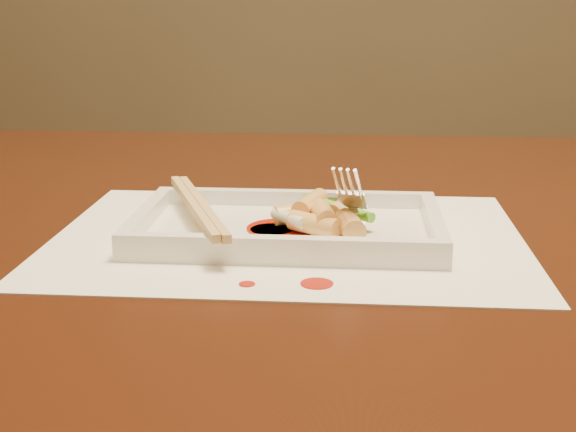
# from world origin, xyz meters

# --- Properties ---
(table) EXTENTS (1.40, 0.90, 0.75)m
(table) POSITION_xyz_m (0.00, 0.00, 0.65)
(table) COLOR black
(table) RESTS_ON ground
(placemat) EXTENTS (0.40, 0.30, 0.00)m
(placemat) POSITION_xyz_m (0.03, -0.07, 0.75)
(placemat) COLOR white
(placemat) RESTS_ON table
(sauce_splatter_a) EXTENTS (0.02, 0.02, 0.00)m
(sauce_splatter_a) POSITION_xyz_m (0.06, -0.18, 0.75)
(sauce_splatter_a) COLOR #A41304
(sauce_splatter_a) RESTS_ON placemat
(sauce_splatter_b) EXTENTS (0.01, 0.01, 0.00)m
(sauce_splatter_b) POSITION_xyz_m (0.01, -0.19, 0.75)
(sauce_splatter_b) COLOR #A41304
(sauce_splatter_b) RESTS_ON placemat
(plate_base) EXTENTS (0.26, 0.16, 0.01)m
(plate_base) POSITION_xyz_m (0.03, -0.07, 0.76)
(plate_base) COLOR white
(plate_base) RESTS_ON placemat
(plate_rim_far) EXTENTS (0.26, 0.01, 0.01)m
(plate_rim_far) POSITION_xyz_m (0.03, 0.00, 0.77)
(plate_rim_far) COLOR white
(plate_rim_far) RESTS_ON plate_base
(plate_rim_near) EXTENTS (0.26, 0.01, 0.01)m
(plate_rim_near) POSITION_xyz_m (0.03, -0.14, 0.77)
(plate_rim_near) COLOR white
(plate_rim_near) RESTS_ON plate_base
(plate_rim_left) EXTENTS (0.01, 0.14, 0.01)m
(plate_rim_left) POSITION_xyz_m (-0.10, -0.07, 0.77)
(plate_rim_left) COLOR white
(plate_rim_left) RESTS_ON plate_base
(plate_rim_right) EXTENTS (0.01, 0.14, 0.01)m
(plate_rim_right) POSITION_xyz_m (0.15, -0.07, 0.77)
(plate_rim_right) COLOR white
(plate_rim_right) RESTS_ON plate_base
(veg_piece) EXTENTS (0.04, 0.03, 0.01)m
(veg_piece) POSITION_xyz_m (0.06, -0.03, 0.77)
(veg_piece) COLOR black
(veg_piece) RESTS_ON plate_base
(scallion_white) EXTENTS (0.03, 0.04, 0.01)m
(scallion_white) POSITION_xyz_m (0.03, -0.08, 0.77)
(scallion_white) COLOR #EAEACC
(scallion_white) RESTS_ON plate_base
(scallion_green) EXTENTS (0.06, 0.07, 0.01)m
(scallion_green) POSITION_xyz_m (0.07, -0.05, 0.77)
(scallion_green) COLOR #49AB1B
(scallion_green) RESTS_ON plate_base
(chopstick_a) EXTENTS (0.08, 0.19, 0.01)m
(chopstick_a) POSITION_xyz_m (-0.05, -0.07, 0.78)
(chopstick_a) COLOR tan
(chopstick_a) RESTS_ON plate_rim_near
(chopstick_b) EXTENTS (0.08, 0.19, 0.01)m
(chopstick_b) POSITION_xyz_m (-0.05, -0.07, 0.78)
(chopstick_b) COLOR tan
(chopstick_b) RESTS_ON plate_rim_near
(fork) EXTENTS (0.09, 0.10, 0.14)m
(fork) POSITION_xyz_m (0.10, -0.05, 0.83)
(fork) COLOR silver
(fork) RESTS_ON plate_base
(sauce_blob_0) EXTENTS (0.04, 0.04, 0.00)m
(sauce_blob_0) POSITION_xyz_m (0.02, -0.08, 0.76)
(sauce_blob_0) COLOR #A41304
(sauce_blob_0) RESTS_ON plate_base
(sauce_blob_1) EXTENTS (0.06, 0.06, 0.00)m
(sauce_blob_1) POSITION_xyz_m (0.02, -0.08, 0.76)
(sauce_blob_1) COLOR #A41304
(sauce_blob_1) RESTS_ON plate_base
(rice_cake_0) EXTENTS (0.05, 0.04, 0.02)m
(rice_cake_0) POSITION_xyz_m (0.05, -0.10, 0.77)
(rice_cake_0) COLOR #F8CD73
(rice_cake_0) RESTS_ON plate_base
(rice_cake_1) EXTENTS (0.04, 0.05, 0.02)m
(rice_cake_1) POSITION_xyz_m (0.08, -0.04, 0.77)
(rice_cake_1) COLOR #F8CD73
(rice_cake_1) RESTS_ON plate_base
(rice_cake_2) EXTENTS (0.03, 0.05, 0.02)m
(rice_cake_2) POSITION_xyz_m (0.05, -0.05, 0.78)
(rice_cake_2) COLOR #F8CD73
(rice_cake_2) RESTS_ON plate_base
(rice_cake_3) EXTENTS (0.03, 0.04, 0.02)m
(rice_cake_3) POSITION_xyz_m (0.08, -0.10, 0.77)
(rice_cake_3) COLOR #F8CD73
(rice_cake_3) RESTS_ON plate_base
(rice_cake_4) EXTENTS (0.05, 0.03, 0.02)m
(rice_cake_4) POSITION_xyz_m (0.04, -0.06, 0.77)
(rice_cake_4) COLOR #F8CD73
(rice_cake_4) RESTS_ON plate_base
(rice_cake_5) EXTENTS (0.02, 0.04, 0.02)m
(rice_cake_5) POSITION_xyz_m (0.06, -0.09, 0.78)
(rice_cake_5) COLOR #F8CD73
(rice_cake_5) RESTS_ON plate_base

